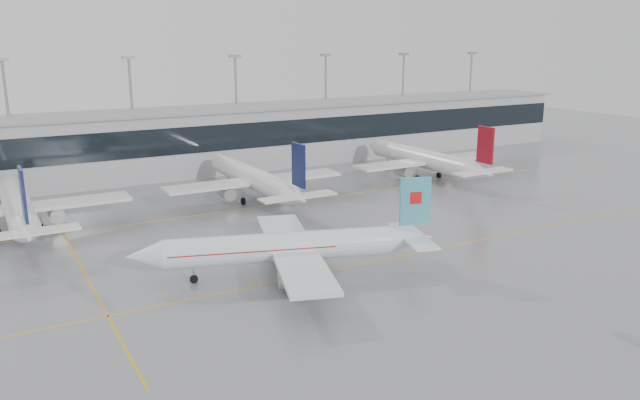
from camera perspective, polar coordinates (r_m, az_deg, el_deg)
ground at (r=74.28m, az=4.57°, el=-5.75°), size 320.00×320.00×0.00m
taxi_line_main at (r=74.28m, az=4.57°, el=-5.75°), size 120.00×0.25×0.01m
taxi_line_north at (r=99.40m, az=-5.10°, el=-0.54°), size 120.00×0.25×0.01m
taxi_line_cross at (r=77.59m, az=-20.96°, el=-5.80°), size 0.25×60.00×0.01m
terminal at (r=127.46m, az=-11.14°, el=5.31°), size 180.00×15.00×12.00m
terminal_glass at (r=120.16m, az=-10.02°, el=5.55°), size 180.00×0.20×5.00m
terminal_roof at (r=126.66m, az=-11.28°, el=8.08°), size 182.00×16.00×0.40m
light_masts at (r=132.23m, az=-12.13°, el=8.79°), size 156.40×1.00×22.60m
air_canada_jet at (r=69.14m, az=-2.65°, el=-4.34°), size 33.78×27.12×10.62m
parked_jet_b at (r=94.05m, az=-25.94°, el=-0.50°), size 29.64×36.96×11.72m
parked_jet_c at (r=101.81m, az=-6.00°, el=1.94°), size 29.64×36.96×11.72m
parked_jet_d at (r=119.73m, az=9.57°, el=3.70°), size 29.64×36.96×11.72m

